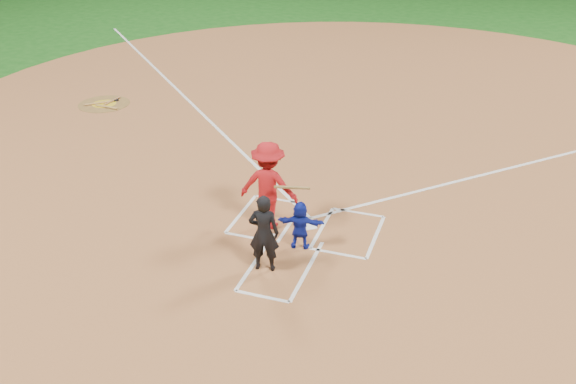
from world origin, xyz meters
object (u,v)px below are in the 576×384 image
(on_deck_circle, at_px, (104,104))
(batter_at_plate, at_px, (268,186))
(umpire, at_px, (264,233))
(catcher, at_px, (300,225))
(home_plate, at_px, (306,224))

(on_deck_circle, height_order, batter_at_plate, batter_at_plate)
(umpire, bearing_deg, catcher, -124.78)
(catcher, xyz_separation_m, batter_at_plate, (-0.93, 0.62, 0.47))
(catcher, xyz_separation_m, umpire, (-0.43, -0.99, 0.29))
(umpire, bearing_deg, on_deck_circle, -51.62)
(home_plate, distance_m, on_deck_circle, 10.24)
(catcher, relative_size, umpire, 0.65)
(catcher, bearing_deg, home_plate, -90.60)
(catcher, distance_m, batter_at_plate, 1.22)
(on_deck_circle, distance_m, batter_at_plate, 9.80)
(home_plate, distance_m, batter_at_plate, 1.31)
(home_plate, height_order, catcher, catcher)
(on_deck_circle, bearing_deg, catcher, -35.01)
(batter_at_plate, bearing_deg, home_plate, 20.72)
(catcher, distance_m, umpire, 1.12)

